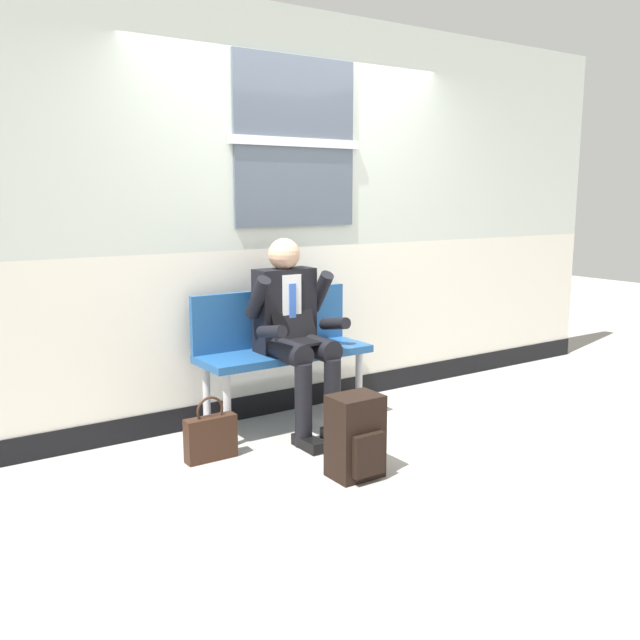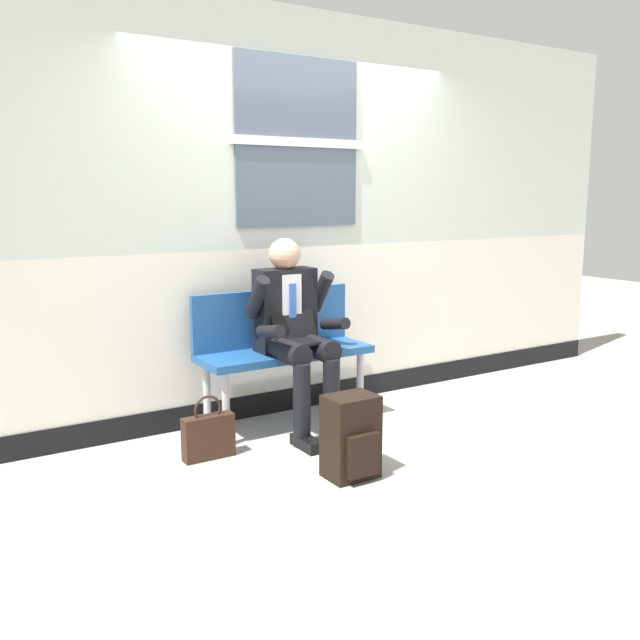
{
  "view_description": "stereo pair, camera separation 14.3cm",
  "coord_description": "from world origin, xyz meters",
  "views": [
    {
      "loc": [
        -2.66,
        -3.67,
        1.56
      ],
      "look_at": [
        -0.15,
        0.05,
        0.75
      ],
      "focal_mm": 39.06,
      "sensor_mm": 36.0,
      "label": 1
    },
    {
      "loc": [
        -2.54,
        -3.74,
        1.56
      ],
      "look_at": [
        -0.15,
        0.05,
        0.75
      ],
      "focal_mm": 39.06,
      "sensor_mm": 36.0,
      "label": 2
    }
  ],
  "objects": [
    {
      "name": "ground_plane",
      "position": [
        0.0,
        0.0,
        0.0
      ],
      "size": [
        18.0,
        18.0,
        0.0
      ],
      "primitive_type": "plane",
      "color": "#9E9991"
    },
    {
      "name": "person_seated",
      "position": [
        -0.3,
        0.12,
        0.69
      ],
      "size": [
        0.57,
        0.7,
        1.28
      ],
      "color": "black",
      "rests_on": "ground"
    },
    {
      "name": "handbag",
      "position": [
        -0.99,
        -0.04,
        0.14
      ],
      "size": [
        0.31,
        0.09,
        0.39
      ],
      "color": "#331E14",
      "rests_on": "ground"
    },
    {
      "name": "bench_with_person",
      "position": [
        -0.3,
        0.32,
        0.56
      ],
      "size": [
        1.19,
        0.42,
        0.92
      ],
      "color": "navy",
      "rests_on": "ground"
    },
    {
      "name": "backpack",
      "position": [
        -0.43,
        -0.72,
        0.23
      ],
      "size": [
        0.28,
        0.25,
        0.47
      ],
      "color": "black",
      "rests_on": "ground"
    },
    {
      "name": "station_wall",
      "position": [
        -0.0,
        0.6,
        1.4
      ],
      "size": [
        6.27,
        0.16,
        2.81
      ],
      "color": "beige",
      "rests_on": "ground"
    }
  ]
}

